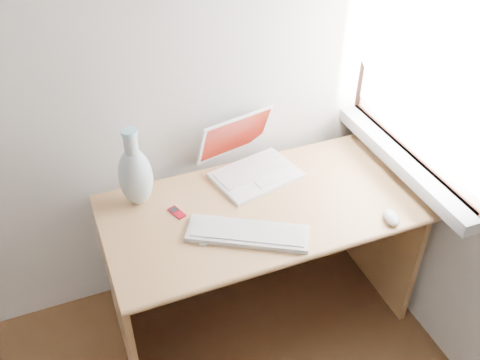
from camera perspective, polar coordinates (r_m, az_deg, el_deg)
name	(u,v)px	position (r m, az deg, el deg)	size (l,w,h in m)	color
window	(429,58)	(2.26, 19.54, 12.17)	(0.11, 0.99, 1.10)	white
desk	(253,228)	(2.46, 1.35, -5.18)	(1.33, 0.67, 0.70)	tan
laptop	(252,161)	(2.43, 1.30, 2.06)	(0.42, 0.38, 0.25)	white
external_keyboard	(248,233)	(2.13, 0.85, -5.70)	(0.49, 0.37, 0.02)	white
mouse	(391,217)	(2.27, 15.83, -3.84)	(0.06, 0.10, 0.04)	white
ipod	(177,212)	(2.25, -6.76, -3.45)	(0.06, 0.09, 0.01)	#A30B1D
cable_coil	(213,225)	(2.18, -2.93, -4.77)	(0.12, 0.12, 0.01)	white
remote	(202,239)	(2.12, -4.07, -6.26)	(0.03, 0.08, 0.01)	white
vase	(135,175)	(2.24, -11.10, 0.56)	(0.14, 0.14, 0.36)	silver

